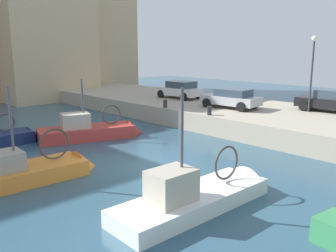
{
  "coord_description": "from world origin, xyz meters",
  "views": [
    {
      "loc": [
        -9.63,
        -12.23,
        5.22
      ],
      "look_at": [
        3.25,
        1.4,
        1.2
      ],
      "focal_mm": 38.6,
      "sensor_mm": 36.0,
      "label": 1
    }
  ],
  "objects_px": {
    "fishing_boat_red": "(93,136)",
    "parked_car_black": "(333,101)",
    "parked_car_white": "(180,89)",
    "fishing_boat_orange": "(33,177)",
    "mooring_bollard_mid": "(165,104)",
    "parked_car_silver": "(231,98)",
    "quay_streetlamp": "(313,61)",
    "mooring_bollard_south": "(209,111)",
    "fishing_boat_white": "(201,202)"
  },
  "relations": [
    {
      "from": "parked_car_black",
      "to": "mooring_bollard_south",
      "type": "height_order",
      "value": "parked_car_black"
    },
    {
      "from": "parked_car_white",
      "to": "quay_streetlamp",
      "type": "distance_m",
      "value": 10.79
    },
    {
      "from": "fishing_boat_red",
      "to": "fishing_boat_white",
      "type": "relative_size",
      "value": 0.96
    },
    {
      "from": "parked_car_black",
      "to": "quay_streetlamp",
      "type": "bearing_deg",
      "value": 131.06
    },
    {
      "from": "fishing_boat_orange",
      "to": "parked_car_black",
      "type": "relative_size",
      "value": 1.27
    },
    {
      "from": "parked_car_silver",
      "to": "quay_streetlamp",
      "type": "height_order",
      "value": "quay_streetlamp"
    },
    {
      "from": "mooring_bollard_south",
      "to": "mooring_bollard_mid",
      "type": "height_order",
      "value": "same"
    },
    {
      "from": "mooring_bollard_mid",
      "to": "quay_streetlamp",
      "type": "height_order",
      "value": "quay_streetlamp"
    },
    {
      "from": "fishing_boat_red",
      "to": "parked_car_black",
      "type": "bearing_deg",
      "value": -35.3
    },
    {
      "from": "fishing_boat_orange",
      "to": "mooring_bollard_mid",
      "type": "xyz_separation_m",
      "value": [
        11.42,
        4.39,
        1.36
      ]
    },
    {
      "from": "fishing_boat_red",
      "to": "parked_car_silver",
      "type": "height_order",
      "value": "fishing_boat_red"
    },
    {
      "from": "fishing_boat_red",
      "to": "parked_car_black",
      "type": "xyz_separation_m",
      "value": [
        12.5,
        -8.85,
        1.8
      ]
    },
    {
      "from": "fishing_boat_red",
      "to": "mooring_bollard_south",
      "type": "distance_m",
      "value": 7.26
    },
    {
      "from": "parked_car_white",
      "to": "mooring_bollard_south",
      "type": "height_order",
      "value": "parked_car_white"
    },
    {
      "from": "mooring_bollard_mid",
      "to": "fishing_boat_orange",
      "type": "bearing_deg",
      "value": -158.98
    },
    {
      "from": "mooring_bollard_mid",
      "to": "quay_streetlamp",
      "type": "bearing_deg",
      "value": -53.59
    },
    {
      "from": "quay_streetlamp",
      "to": "mooring_bollard_south",
      "type": "bearing_deg",
      "value": 147.05
    },
    {
      "from": "fishing_boat_red",
      "to": "fishing_boat_white",
      "type": "xyz_separation_m",
      "value": [
        -2.43,
        -10.75,
        0.01
      ]
    },
    {
      "from": "fishing_boat_red",
      "to": "fishing_boat_orange",
      "type": "bearing_deg",
      "value": -141.31
    },
    {
      "from": "fishing_boat_red",
      "to": "parked_car_white",
      "type": "distance_m",
      "value": 10.58
    },
    {
      "from": "fishing_boat_orange",
      "to": "parked_car_black",
      "type": "distance_m",
      "value": 18.67
    },
    {
      "from": "parked_car_silver",
      "to": "mooring_bollard_mid",
      "type": "xyz_separation_m",
      "value": [
        -3.16,
        3.28,
        -0.42
      ]
    },
    {
      "from": "parked_car_silver",
      "to": "quay_streetlamp",
      "type": "xyz_separation_m",
      "value": [
        2.49,
        -4.38,
        2.56
      ]
    },
    {
      "from": "parked_car_white",
      "to": "mooring_bollard_mid",
      "type": "distance_m",
      "value": 5.04
    },
    {
      "from": "parked_car_silver",
      "to": "mooring_bollard_mid",
      "type": "bearing_deg",
      "value": 133.98
    },
    {
      "from": "parked_car_white",
      "to": "parked_car_black",
      "type": "bearing_deg",
      "value": -78.15
    },
    {
      "from": "fishing_boat_white",
      "to": "parked_car_black",
      "type": "height_order",
      "value": "fishing_boat_white"
    },
    {
      "from": "fishing_boat_red",
      "to": "parked_car_white",
      "type": "relative_size",
      "value": 1.68
    },
    {
      "from": "fishing_boat_white",
      "to": "mooring_bollard_south",
      "type": "xyz_separation_m",
      "value": [
        8.3,
        6.69,
        1.34
      ]
    },
    {
      "from": "fishing_boat_orange",
      "to": "mooring_bollard_mid",
      "type": "bearing_deg",
      "value": 21.02
    },
    {
      "from": "parked_car_white",
      "to": "mooring_bollard_south",
      "type": "bearing_deg",
      "value": -122.04
    },
    {
      "from": "fishing_boat_red",
      "to": "mooring_bollard_mid",
      "type": "xyz_separation_m",
      "value": [
        5.87,
        -0.06,
        1.34
      ]
    },
    {
      "from": "parked_car_silver",
      "to": "parked_car_black",
      "type": "height_order",
      "value": "parked_car_black"
    },
    {
      "from": "mooring_bollard_south",
      "to": "quay_streetlamp",
      "type": "distance_m",
      "value": 7.36
    },
    {
      "from": "parked_car_white",
      "to": "parked_car_silver",
      "type": "xyz_separation_m",
      "value": [
        -1.05,
        -6.01,
        -0.03
      ]
    },
    {
      "from": "fishing_boat_red",
      "to": "parked_car_silver",
      "type": "distance_m",
      "value": 9.79
    },
    {
      "from": "fishing_boat_orange",
      "to": "parked_car_silver",
      "type": "distance_m",
      "value": 14.73
    },
    {
      "from": "fishing_boat_orange",
      "to": "parked_car_black",
      "type": "xyz_separation_m",
      "value": [
        18.05,
        -4.4,
        1.81
      ]
    },
    {
      "from": "fishing_boat_orange",
      "to": "mooring_bollard_south",
      "type": "distance_m",
      "value": 11.51
    },
    {
      "from": "parked_car_silver",
      "to": "parked_car_white",
      "type": "bearing_deg",
      "value": 80.07
    },
    {
      "from": "fishing_boat_red",
      "to": "mooring_bollard_mid",
      "type": "bearing_deg",
      "value": -0.58
    },
    {
      "from": "fishing_boat_orange",
      "to": "parked_car_white",
      "type": "xyz_separation_m",
      "value": [
        15.63,
        7.12,
        1.81
      ]
    },
    {
      "from": "parked_car_black",
      "to": "mooring_bollard_mid",
      "type": "xyz_separation_m",
      "value": [
        -6.63,
        8.79,
        -0.45
      ]
    },
    {
      "from": "fishing_boat_orange",
      "to": "fishing_boat_white",
      "type": "bearing_deg",
      "value": -63.65
    },
    {
      "from": "fishing_boat_orange",
      "to": "mooring_bollard_mid",
      "type": "height_order",
      "value": "fishing_boat_orange"
    },
    {
      "from": "fishing_boat_red",
      "to": "parked_car_white",
      "type": "height_order",
      "value": "fishing_boat_red"
    },
    {
      "from": "fishing_boat_white",
      "to": "mooring_bollard_south",
      "type": "distance_m",
      "value": 10.74
    },
    {
      "from": "fishing_boat_red",
      "to": "quay_streetlamp",
      "type": "distance_m",
      "value": 14.52
    },
    {
      "from": "parked_car_silver",
      "to": "mooring_bollard_south",
      "type": "distance_m",
      "value": 3.27
    },
    {
      "from": "parked_car_white",
      "to": "quay_streetlamp",
      "type": "height_order",
      "value": "quay_streetlamp"
    }
  ]
}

